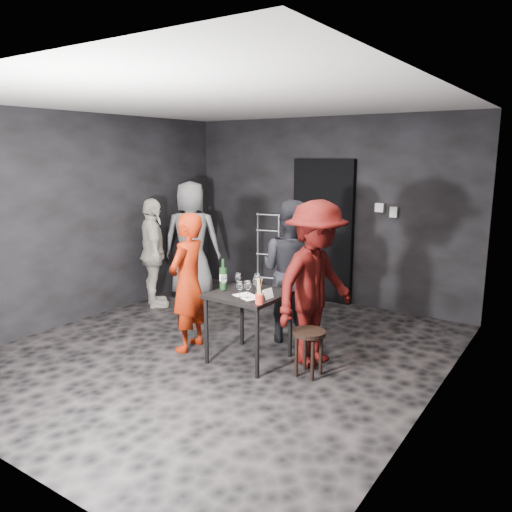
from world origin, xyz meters
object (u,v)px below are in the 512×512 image
Objects in this scene: breadstick_cup at (260,292)px; server_red at (188,280)px; wine_bottle at (223,277)px; hand_truck at (266,281)px; bystander_cream at (153,251)px; woman_black at (292,264)px; man_maroon at (316,272)px; stool at (309,340)px; tasting_table at (249,302)px; bystander_grey at (191,229)px.

server_red is at bearing 171.65° from breadstick_cup.
server_red reaches higher than wine_bottle.
hand_truck is 2.50m from wine_bottle.
wine_bottle is 1.23× the size of breadstick_cup.
wine_bottle is (1.92, -0.86, 0.06)m from bystander_cream.
woman_black is at bearing -143.67° from bystander_cream.
man_maroon is 0.68m from breadstick_cup.
server_red is at bearing -95.08° from hand_truck.
man_maroon is at bearing 145.26° from woman_black.
stool is at bearing -157.42° from bystander_cream.
server_red is 1.75m from bystander_cream.
man_maroon reaches higher than hand_truck.
tasting_table is 0.76m from stool.
bystander_cream is (-2.84, 0.49, -0.18)m from man_maroon.
stool is at bearing 121.72° from bystander_grey.
man_maroon is at bearing 28.57° from tasting_table.
bystander_grey is 7.86× the size of breadstick_cup.
tasting_table is at bearing -162.36° from bystander_cream.
bystander_cream is (-2.31, 0.06, -0.12)m from woman_black.
woman_black reaches higher than stool.
wine_bottle reaches higher than stool.
server_red reaches higher than stool.
breadstick_cup is at bearing -165.26° from bystander_cream.
bystander_grey is (-0.96, -0.64, 0.82)m from hand_truck.
hand_truck reaches higher than wine_bottle.
man_maroon reaches higher than wine_bottle.
tasting_table is 0.77m from man_maroon.
hand_truck is 2.97m from breadstick_cup.
breadstick_cup is at bearing -40.42° from tasting_table.
stool is 1.12m from woman_black.
wine_bottle is (-0.31, -0.03, 0.22)m from tasting_table.
bystander_grey reaches higher than wine_bottle.
tasting_table is 0.46× the size of bystander_cream.
man_maroon is 1.00m from wine_bottle.
breadstick_cup is (-0.30, -0.60, -0.12)m from man_maroon.
bystander_grey is (-2.24, 0.81, 0.12)m from woman_black.
woman_black is 5.65× the size of wine_bottle.
server_red is 0.81× the size of man_maroon.
stool is at bearing 35.09° from breadstick_cup.
wine_bottle is at bearing 91.18° from server_red.
hand_truck is 0.79× the size of bystander_cream.
bystander_grey is at bearing 143.35° from breadstick_cup.
server_red is 1.21m from woman_black.
breadstick_cup is (-0.40, -0.28, 0.50)m from stool.
server_red reaches higher than hand_truck.
server_red is 2.21m from bystander_grey.
woman_black is at bearing 61.53° from man_maroon.
tasting_table is 2.38m from bystander_cream.
woman_black is at bearing -64.62° from hand_truck.
stool is 0.25× the size of woman_black.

